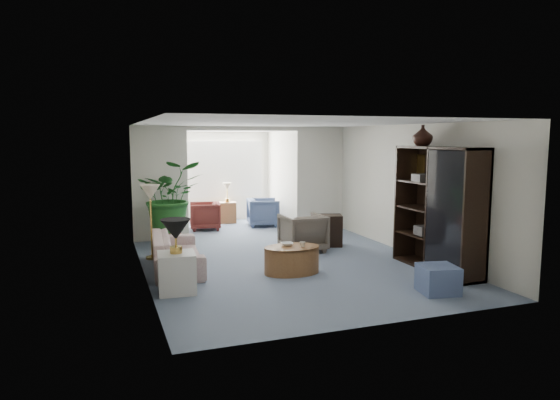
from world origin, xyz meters
name	(u,v)px	position (x,y,z in m)	size (l,w,h in m)	color
floor	(291,266)	(0.00, 0.00, 0.00)	(6.00, 6.00, 0.00)	gray
sunroom_floor	(233,227)	(0.00, 4.10, 0.00)	(2.60, 2.60, 0.00)	gray
back_pier_left	(160,184)	(-1.90, 3.00, 1.25)	(1.20, 0.12, 2.50)	silver
back_pier_right	(320,179)	(1.90, 3.00, 1.25)	(1.20, 0.12, 2.50)	silver
back_header	(244,128)	(0.00, 3.00, 2.45)	(2.60, 0.12, 0.10)	silver
window_pane	(222,169)	(0.00, 5.18, 1.40)	(2.20, 0.02, 1.50)	white
window_blinds	(223,169)	(0.00, 5.15, 1.40)	(2.20, 0.02, 1.50)	white
framed_picture	(416,167)	(2.46, -0.10, 1.70)	(0.04, 0.50, 0.40)	#BEB698
sofa	(177,252)	(-1.93, 0.49, 0.30)	(2.02, 0.79, 0.59)	beige
end_table	(177,273)	(-2.13, -0.86, 0.29)	(0.53, 0.53, 0.59)	silver
table_lamp	(176,229)	(-2.13, -0.86, 0.94)	(0.44, 0.44, 0.30)	black
floor_lamp	(150,192)	(-2.27, 1.36, 1.25)	(0.36, 0.36, 0.28)	beige
coffee_table	(292,260)	(-0.17, -0.45, 0.23)	(0.95, 0.95, 0.45)	brown
coffee_bowl	(287,244)	(-0.22, -0.35, 0.48)	(0.21, 0.21, 0.05)	white
coffee_cup	(302,244)	(-0.02, -0.55, 0.49)	(0.10, 0.10, 0.09)	beige
wingback_chair	(303,233)	(0.62, 0.99, 0.37)	(0.80, 0.82, 0.75)	#685D52
side_table_dark	(328,230)	(1.32, 1.29, 0.33)	(0.54, 0.43, 0.65)	black
entertainment_cabinet	(438,209)	(2.23, -1.09, 1.05)	(0.50, 1.89, 2.10)	black
cabinet_urn	(423,136)	(2.23, -0.59, 2.29)	(0.35, 0.35, 0.36)	black
ottoman	(438,279)	(1.45, -2.18, 0.20)	(0.51, 0.51, 0.41)	slate
plant_pot	(171,238)	(-1.78, 2.34, 0.16)	(0.40, 0.40, 0.32)	#973A2B
house_plant	(170,196)	(-1.78, 2.34, 1.05)	(1.32, 1.14, 1.47)	#1D551E
sunroom_chair_blue	(263,212)	(0.76, 3.99, 0.35)	(0.75, 0.77, 0.70)	slate
sunroom_chair_maroon	(205,216)	(-0.74, 3.99, 0.34)	(0.72, 0.74, 0.67)	#501E1B
sunroom_table	(227,212)	(0.01, 4.74, 0.28)	(0.45, 0.35, 0.55)	brown
shelf_clutter	(439,208)	(2.18, -1.18, 1.09)	(0.30, 1.18, 1.06)	#393534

